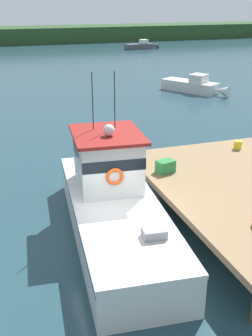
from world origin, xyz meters
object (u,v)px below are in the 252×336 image
Objects in this scene: main_fishing_boat at (112,200)px; moored_boat_outer_mooring at (194,86)px; crate_stack_near_edge at (165,166)px; moored_boat_far_left at (142,46)px; bait_bucket at (238,145)px.

main_fishing_boat is 21.59m from moored_boat_outer_mooring.
moored_boat_far_left is at bearing 70.51° from crate_stack_near_edge.
moored_boat_outer_mooring is at bearing -102.51° from moored_boat_far_left.
bait_bucket is at bearing -111.14° from moored_boat_outer_mooring.
moored_boat_far_left is (16.13, 45.57, -0.97)m from crate_stack_near_edge.
bait_bucket is (6.04, 2.43, 0.36)m from main_fishing_boat.
moored_boat_outer_mooring is at bearing 68.86° from bait_bucket.
moored_boat_far_left is (12.38, 44.26, -0.93)m from bait_bucket.
crate_stack_near_edge is 0.11× the size of moored_boat_outer_mooring.
moored_boat_outer_mooring is at bearing 59.89° from crate_stack_near_edge.
moored_boat_far_left is at bearing 77.49° from moored_boat_outer_mooring.
crate_stack_near_edge is (2.29, 1.12, 0.41)m from main_fishing_boat.
moored_boat_outer_mooring is 29.47m from moored_boat_far_left.
main_fishing_boat is 2.58m from crate_stack_near_edge.
moored_boat_outer_mooring is 1.05× the size of moored_boat_far_left.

